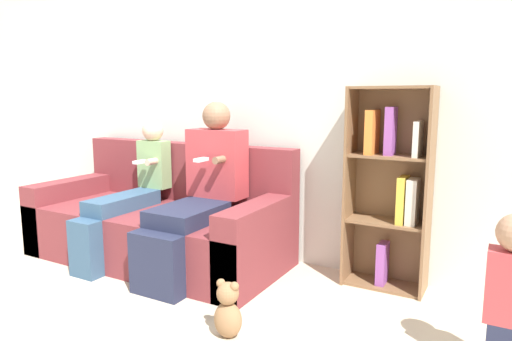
# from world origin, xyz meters

# --- Properties ---
(ground_plane) EXTENTS (14.00, 14.00, 0.00)m
(ground_plane) POSITION_xyz_m (0.00, 0.00, 0.00)
(ground_plane) COLOR beige
(back_wall) EXTENTS (10.00, 0.06, 2.55)m
(back_wall) POSITION_xyz_m (0.00, 1.02, 1.27)
(back_wall) COLOR silver
(back_wall) RESTS_ON ground_plane
(couch) EXTENTS (2.00, 0.89, 0.88)m
(couch) POSITION_xyz_m (-0.08, 0.54, 0.27)
(couch) COLOR maroon
(couch) RESTS_ON ground_plane
(adult_seated) EXTENTS (0.43, 0.85, 1.21)m
(adult_seated) POSITION_xyz_m (0.37, 0.47, 0.61)
(adult_seated) COLOR #232842
(adult_seated) RESTS_ON ground_plane
(child_seated) EXTENTS (0.26, 0.87, 1.06)m
(child_seated) POSITION_xyz_m (-0.28, 0.42, 0.52)
(child_seated) COLOR #335170
(child_seated) RESTS_ON ground_plane
(toddler_standing) EXTENTS (0.21, 0.17, 0.76)m
(toddler_standing) POSITION_xyz_m (2.31, 0.09, 0.40)
(toddler_standing) COLOR #232842
(toddler_standing) RESTS_ON ground_plane
(bookshelf) EXTENTS (0.52, 0.26, 1.31)m
(bookshelf) POSITION_xyz_m (1.60, 0.88, 0.68)
(bookshelf) COLOR brown
(bookshelf) RESTS_ON ground_plane
(teddy_bear) EXTENTS (0.15, 0.13, 0.31)m
(teddy_bear) POSITION_xyz_m (1.03, -0.21, 0.15)
(teddy_bear) COLOR #936B47
(teddy_bear) RESTS_ON ground_plane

